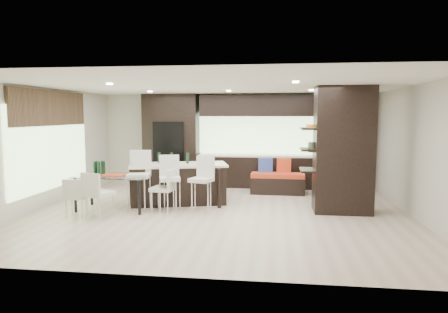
# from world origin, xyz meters

# --- Properties ---
(ground) EXTENTS (8.00, 8.00, 0.00)m
(ground) POSITION_xyz_m (0.00, 0.00, 0.00)
(ground) COLOR #C6AE98
(ground) RESTS_ON ground
(back_wall) EXTENTS (8.00, 0.02, 2.70)m
(back_wall) POSITION_xyz_m (0.00, 3.50, 1.35)
(back_wall) COLOR beige
(back_wall) RESTS_ON ground
(left_wall) EXTENTS (0.02, 7.00, 2.70)m
(left_wall) POSITION_xyz_m (-4.00, 0.00, 1.35)
(left_wall) COLOR beige
(left_wall) RESTS_ON ground
(right_wall) EXTENTS (0.02, 7.00, 2.70)m
(right_wall) POSITION_xyz_m (4.00, 0.00, 1.35)
(right_wall) COLOR beige
(right_wall) RESTS_ON ground
(ceiling) EXTENTS (8.00, 7.00, 0.02)m
(ceiling) POSITION_xyz_m (0.00, 0.00, 2.70)
(ceiling) COLOR white
(ceiling) RESTS_ON ground
(window_left) EXTENTS (0.04, 3.20, 1.90)m
(window_left) POSITION_xyz_m (-3.96, 0.20, 1.35)
(window_left) COLOR #B2D199
(window_left) RESTS_ON left_wall
(window_back) EXTENTS (3.40, 0.04, 1.20)m
(window_back) POSITION_xyz_m (0.60, 3.46, 1.55)
(window_back) COLOR #B2D199
(window_back) RESTS_ON back_wall
(stone_accent) EXTENTS (0.08, 3.00, 0.80)m
(stone_accent) POSITION_xyz_m (-3.93, 0.20, 2.25)
(stone_accent) COLOR brown
(stone_accent) RESTS_ON left_wall
(ceiling_spots) EXTENTS (4.00, 3.00, 0.02)m
(ceiling_spots) POSITION_xyz_m (0.00, 0.25, 2.68)
(ceiling_spots) COLOR white
(ceiling_spots) RESTS_ON ceiling
(back_cabinetry) EXTENTS (6.80, 0.68, 2.70)m
(back_cabinetry) POSITION_xyz_m (0.50, 3.17, 1.35)
(back_cabinetry) COLOR black
(back_cabinetry) RESTS_ON ground
(refrigerator) EXTENTS (0.90, 0.68, 1.90)m
(refrigerator) POSITION_xyz_m (-1.90, 3.12, 0.95)
(refrigerator) COLOR black
(refrigerator) RESTS_ON ground
(partition_column) EXTENTS (1.20, 0.80, 2.70)m
(partition_column) POSITION_xyz_m (2.60, 0.40, 1.35)
(partition_column) COLOR black
(partition_column) RESTS_ON ground
(kitchen_island) EXTENTS (2.43, 1.52, 0.94)m
(kitchen_island) POSITION_xyz_m (-1.11, 0.79, 0.47)
(kitchen_island) COLOR black
(kitchen_island) RESTS_ON ground
(stool_left) EXTENTS (0.52, 0.52, 1.06)m
(stool_left) POSITION_xyz_m (-1.80, -0.03, 0.53)
(stool_left) COLOR silver
(stool_left) RESTS_ON ground
(stool_mid) EXTENTS (0.55, 0.55, 0.98)m
(stool_mid) POSITION_xyz_m (-1.11, -0.02, 0.49)
(stool_mid) COLOR silver
(stool_mid) RESTS_ON ground
(stool_right) EXTENTS (0.54, 0.54, 0.97)m
(stool_right) POSITION_xyz_m (-0.42, -0.01, 0.48)
(stool_right) COLOR silver
(stool_right) RESTS_ON ground
(bench) EXTENTS (1.44, 0.59, 0.55)m
(bench) POSITION_xyz_m (1.24, 2.23, 0.27)
(bench) COLOR black
(bench) RESTS_ON ground
(floor_vase) EXTENTS (0.55, 0.55, 1.16)m
(floor_vase) POSITION_xyz_m (2.30, 0.55, 0.58)
(floor_vase) COLOR #3E4B35
(floor_vase) RESTS_ON ground
(dining_table) EXTENTS (1.61, 0.93, 0.77)m
(dining_table) POSITION_xyz_m (-2.38, -0.04, 0.38)
(dining_table) COLOR white
(dining_table) RESTS_ON ground
(chair_near) EXTENTS (0.61, 0.61, 0.89)m
(chair_near) POSITION_xyz_m (-2.38, -0.81, 0.44)
(chair_near) COLOR silver
(chair_near) RESTS_ON ground
(chair_far) EXTENTS (0.46, 0.46, 0.75)m
(chair_far) POSITION_xyz_m (-2.87, -0.77, 0.38)
(chair_far) COLOR silver
(chair_far) RESTS_ON ground
(chair_end) EXTENTS (0.51, 0.51, 0.85)m
(chair_end) POSITION_xyz_m (-1.27, -0.04, 0.43)
(chair_end) COLOR silver
(chair_end) RESTS_ON ground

